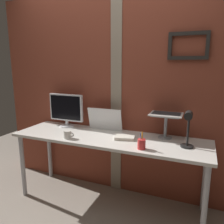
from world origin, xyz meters
TOP-DOWN VIEW (x-y plane):
  - ground_plane at (0.00, 0.00)m, footprint 6.00×6.00m
  - brick_wall_back at (0.00, 0.48)m, footprint 3.01×0.16m
  - desk at (0.09, 0.11)m, footprint 2.09×0.61m
  - monitor at (-0.55, 0.30)m, footprint 0.45×0.18m
  - laptop_stand at (0.66, 0.30)m, footprint 0.28×0.22m
  - laptop at (0.66, 0.38)m, footprint 0.33×0.32m
  - whiteboard_panel at (-0.05, 0.33)m, footprint 0.41×0.07m
  - desk_lamp at (0.89, 0.06)m, footprint 0.12×0.20m
  - pen_cup at (0.51, -0.09)m, footprint 0.07×0.07m
  - coffee_mug at (-0.28, -0.09)m, footprint 0.12×0.08m
  - paper_clutter_stack at (0.28, 0.11)m, footprint 0.23×0.18m

SIDE VIEW (x-z plane):
  - ground_plane at x=0.00m, z-range 0.00..0.00m
  - desk at x=0.09m, z-range 0.31..1.09m
  - paper_clutter_stack at x=0.28m, z-range 0.78..0.81m
  - coffee_mug at x=-0.28m, z-range 0.78..0.86m
  - pen_cup at x=0.51m, z-range 0.74..0.91m
  - whiteboard_panel at x=-0.05m, z-range 0.77..1.03m
  - laptop_stand at x=0.66m, z-range 0.82..1.07m
  - monitor at x=-0.55m, z-range 0.80..1.20m
  - desk_lamp at x=0.89m, z-range 0.82..1.18m
  - laptop at x=0.66m, z-range 0.97..1.20m
  - brick_wall_back at x=0.00m, z-range 0.00..2.34m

